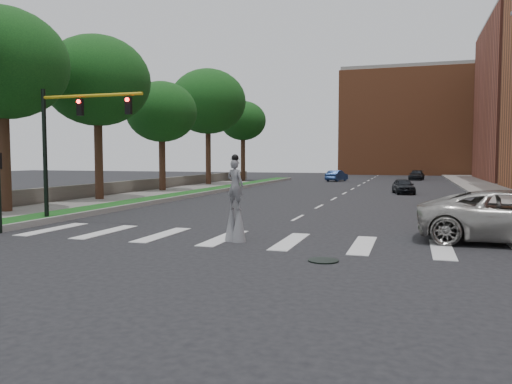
# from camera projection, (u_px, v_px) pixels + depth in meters

# --- Properties ---
(ground_plane) EXTENTS (160.00, 160.00, 0.00)m
(ground_plane) POSITION_uv_depth(u_px,v_px,m) (248.00, 244.00, 17.41)
(ground_plane) COLOR black
(ground_plane) RESTS_ON ground
(grass_median) EXTENTS (2.00, 60.00, 0.25)m
(grass_median) POSITION_uv_depth(u_px,v_px,m) (190.00, 194.00, 39.87)
(grass_median) COLOR #144818
(grass_median) RESTS_ON ground
(median_curb) EXTENTS (0.20, 60.00, 0.28)m
(median_curb) POSITION_uv_depth(u_px,v_px,m) (202.00, 194.00, 39.55)
(median_curb) COLOR gray
(median_curb) RESTS_ON ground
(sidewalk_left) EXTENTS (4.00, 60.00, 0.18)m
(sidewalk_left) POSITION_uv_depth(u_px,v_px,m) (79.00, 204.00, 31.25)
(sidewalk_left) COLOR slate
(sidewalk_left) RESTS_ON ground
(sidewalk_right) EXTENTS (5.00, 90.00, 0.18)m
(sidewalk_right) POSITION_uv_depth(u_px,v_px,m) (510.00, 197.00, 37.46)
(sidewalk_right) COLOR slate
(sidewalk_right) RESTS_ON ground
(stone_wall) EXTENTS (0.50, 56.00, 1.10)m
(stone_wall) POSITION_uv_depth(u_px,v_px,m) (142.00, 186.00, 43.38)
(stone_wall) COLOR #58544C
(stone_wall) RESTS_ON ground
(manhole) EXTENTS (0.90, 0.90, 0.04)m
(manhole) POSITION_uv_depth(u_px,v_px,m) (323.00, 260.00, 14.61)
(manhole) COLOR black
(manhole) RESTS_ON ground
(building_backdrop) EXTENTS (26.00, 14.00, 18.00)m
(building_backdrop) POSITION_uv_depth(u_px,v_px,m) (417.00, 124.00, 89.23)
(building_backdrop) COLOR #A05632
(building_backdrop) RESTS_ON ground
(traffic_signal) EXTENTS (5.30, 0.23, 6.20)m
(traffic_signal) POSITION_uv_depth(u_px,v_px,m) (66.00, 133.00, 22.89)
(traffic_signal) COLOR black
(traffic_signal) RESTS_ON ground
(stilt_performer) EXTENTS (0.83, 0.61, 3.15)m
(stilt_performer) POSITION_uv_depth(u_px,v_px,m) (235.00, 206.00, 17.95)
(stilt_performer) COLOR #372116
(stilt_performer) RESTS_ON ground
(car_near) EXTENTS (2.19, 3.98, 1.28)m
(car_near) POSITION_uv_depth(u_px,v_px,m) (403.00, 186.00, 41.54)
(car_near) COLOR black
(car_near) RESTS_ON ground
(car_mid) EXTENTS (2.47, 4.40, 1.37)m
(car_mid) POSITION_uv_depth(u_px,v_px,m) (337.00, 176.00, 63.29)
(car_mid) COLOR navy
(car_mid) RESTS_ON ground
(car_far) EXTENTS (2.24, 4.59, 1.29)m
(car_far) POSITION_uv_depth(u_px,v_px,m) (417.00, 175.00, 66.67)
(car_far) COLOR black
(car_far) RESTS_ON ground
(tree_1) EXTENTS (6.84, 6.84, 10.85)m
(tree_1) POSITION_uv_depth(u_px,v_px,m) (2.00, 64.00, 26.01)
(tree_1) COLOR #372116
(tree_1) RESTS_ON ground
(tree_2) EXTENTS (7.16, 7.16, 11.25)m
(tree_2) POSITION_uv_depth(u_px,v_px,m) (97.00, 81.00, 33.74)
(tree_2) COLOR #372116
(tree_2) RESTS_ON ground
(tree_3) EXTENTS (6.11, 6.11, 9.54)m
(tree_3) POSITION_uv_depth(u_px,v_px,m) (162.00, 112.00, 42.89)
(tree_3) COLOR #372116
(tree_3) RESTS_ON ground
(tree_4) EXTENTS (8.08, 8.08, 12.40)m
(tree_4) POSITION_uv_depth(u_px,v_px,m) (208.00, 102.00, 52.99)
(tree_4) COLOR #372116
(tree_4) RESTS_ON ground
(tree_5) EXTENTS (5.80, 5.80, 10.11)m
(tree_5) POSITION_uv_depth(u_px,v_px,m) (243.00, 121.00, 62.77)
(tree_5) COLOR #372116
(tree_5) RESTS_ON ground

